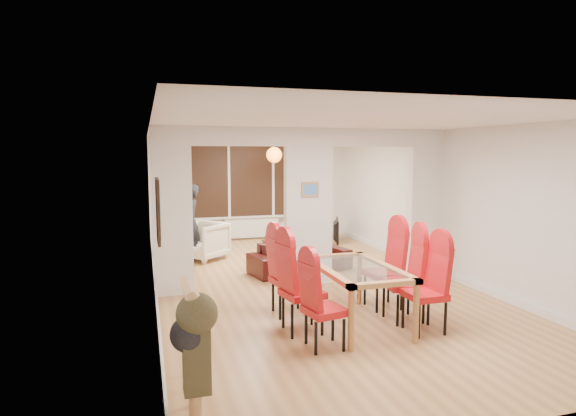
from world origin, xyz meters
name	(u,v)px	position (x,y,z in m)	size (l,w,h in m)	color
floor	(308,283)	(0.00, 0.00, 0.00)	(5.00, 9.00, 0.01)	#BB824B
room_walls	(308,207)	(0.00, 0.00, 1.30)	(5.00, 9.00, 2.60)	silver
divider_wall	(308,207)	(0.00, 0.00, 1.30)	(5.00, 0.18, 2.60)	white
bay_window_blinds	(251,181)	(0.00, 4.44, 1.50)	(3.00, 0.08, 1.80)	black
radiator	(252,228)	(0.00, 4.40, 0.30)	(1.40, 0.08, 0.50)	white
pendant_light	(274,155)	(0.30, 3.30, 2.15)	(0.36, 0.36, 0.36)	orange
stair_newel	(189,334)	(-2.25, -3.20, 0.55)	(0.40, 1.20, 1.10)	tan
wall_poster	(158,211)	(-2.47, -2.40, 1.60)	(0.04, 0.52, 0.67)	gray
pillar_photo	(310,189)	(0.00, -0.10, 1.60)	(0.30, 0.03, 0.25)	#4C8CD8
dining_table	(356,295)	(-0.05, -2.02, 0.38)	(0.91, 1.63, 0.76)	#B57B43
dining_chair_la	(325,304)	(-0.70, -2.60, 0.51)	(0.41, 0.41, 1.02)	red
dining_chair_lb	(302,286)	(-0.78, -2.06, 0.57)	(0.46, 0.46, 1.15)	red
dining_chair_lc	(289,274)	(-0.75, -1.39, 0.56)	(0.45, 0.45, 1.11)	red
dining_chair_ra	(425,288)	(0.65, -2.49, 0.55)	(0.44, 0.44, 1.11)	red
dining_chair_rb	(404,278)	(0.62, -2.05, 0.57)	(0.45, 0.45, 1.13)	red
dining_chair_rc	(383,268)	(0.61, -1.50, 0.57)	(0.46, 0.46, 1.15)	red
sofa	(300,257)	(0.13, 0.82, 0.27)	(1.88, 0.73, 0.55)	black
armchair	(203,241)	(-1.48, 2.39, 0.39)	(0.85, 0.83, 0.78)	silver
person	(190,223)	(-1.72, 2.39, 0.78)	(0.37, 0.57, 1.56)	black
television	(333,230)	(1.86, 3.49, 0.28)	(0.13, 0.98, 0.56)	black
coffee_table	(286,245)	(0.44, 2.80, 0.11)	(0.99, 0.50, 0.23)	#351E12
bottle	(295,234)	(0.65, 2.79, 0.35)	(0.06, 0.06, 0.25)	#143F19
bowl	(290,239)	(0.51, 2.72, 0.26)	(0.23, 0.23, 0.06)	#351E12
shoes	(302,286)	(-0.19, -0.26, 0.05)	(0.23, 0.25, 0.10)	black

